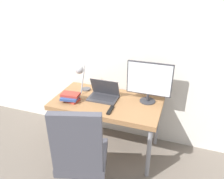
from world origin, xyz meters
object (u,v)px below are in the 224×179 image
(office_chair, at_px, (80,153))
(book_stack, at_px, (70,97))
(monitor, at_px, (149,81))
(laptop, at_px, (104,95))
(desk_lamp, at_px, (81,73))

(office_chair, bearing_deg, book_stack, 124.48)
(book_stack, bearing_deg, office_chair, -55.52)
(monitor, bearing_deg, book_stack, -161.97)
(laptop, bearing_deg, book_stack, -151.94)
(desk_lamp, xyz_separation_m, book_stack, (-0.05, -0.21, -0.24))
(monitor, height_order, book_stack, monitor)
(monitor, xyz_separation_m, desk_lamp, (-0.84, -0.08, 0.02))
(office_chair, bearing_deg, laptop, 95.98)
(office_chair, bearing_deg, desk_lamp, 114.84)
(laptop, xyz_separation_m, desk_lamp, (-0.31, 0.02, 0.24))
(desk_lamp, distance_m, office_chair, 1.04)
(monitor, bearing_deg, office_chair, -115.29)
(laptop, relative_size, desk_lamp, 0.91)
(desk_lamp, xyz_separation_m, office_chair, (0.40, -0.86, -0.43))
(book_stack, bearing_deg, desk_lamp, 77.02)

